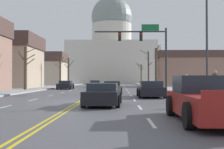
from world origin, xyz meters
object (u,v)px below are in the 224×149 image
(signal_gantry, at_px, (146,44))
(bicycle_parked, at_px, (218,95))
(sedan_near_02, at_px, (103,95))
(sedan_oncoming_00, at_px, (66,85))
(street_lamp_right, at_px, (203,26))
(pickup_truck_near_03, at_px, (206,101))
(sedan_near_00, at_px, (112,88))
(sedan_oncoming_01, at_px, (95,84))
(sedan_near_01, at_px, (151,89))
(pedestrian_01, at_px, (215,85))
(pedestrian_00, at_px, (186,83))

(signal_gantry, xyz_separation_m, bicycle_parked, (2.80, -14.80, -4.83))
(sedan_near_02, xyz_separation_m, sedan_oncoming_00, (-6.70, 25.38, -0.00))
(street_lamp_right, height_order, pickup_truck_near_03, street_lamp_right)
(sedan_near_00, height_order, sedan_near_02, sedan_near_00)
(pickup_truck_near_03, distance_m, sedan_oncoming_00, 33.07)
(pickup_truck_near_03, distance_m, sedan_oncoming_01, 40.33)
(sedan_near_00, height_order, sedan_oncoming_00, sedan_near_00)
(signal_gantry, bearing_deg, sedan_near_01, -93.16)
(signal_gantry, height_order, pickup_truck_near_03, signal_gantry)
(street_lamp_right, relative_size, sedan_near_02, 1.77)
(sedan_near_00, bearing_deg, bicycle_parked, -61.11)
(sedan_oncoming_01, bearing_deg, sedan_oncoming_00, -112.96)
(sedan_near_00, relative_size, sedan_oncoming_00, 0.90)
(signal_gantry, relative_size, sedan_oncoming_00, 1.69)
(street_lamp_right, bearing_deg, pickup_truck_near_03, -105.35)
(sedan_near_00, distance_m, bicycle_parked, 13.40)
(signal_gantry, height_order, pedestrian_01, signal_gantry)
(signal_gantry, height_order, sedan_near_01, signal_gantry)
(pickup_truck_near_03, bearing_deg, sedan_oncoming_00, 108.64)
(sedan_near_02, relative_size, pickup_truck_near_03, 0.84)
(sedan_near_00, relative_size, sedan_oncoming_01, 0.94)
(signal_gantry, distance_m, pedestrian_01, 16.83)
(signal_gantry, height_order, bicycle_parked, signal_gantry)
(sedan_oncoming_00, distance_m, bicycle_parked, 27.69)
(pedestrian_00, bearing_deg, pedestrian_01, -93.37)
(sedan_near_00, height_order, sedan_oncoming_01, sedan_near_00)
(street_lamp_right, relative_size, sedan_near_00, 1.91)
(pedestrian_01, height_order, bicycle_parked, pedestrian_01)
(signal_gantry, distance_m, sedan_near_01, 9.87)
(street_lamp_right, xyz_separation_m, bicycle_parked, (0.33, -2.00, -4.42))
(street_lamp_right, relative_size, sedan_oncoming_00, 1.72)
(pickup_truck_near_03, relative_size, sedan_oncoming_01, 1.20)
(pedestrian_01, bearing_deg, sedan_oncoming_00, 116.50)
(sedan_near_01, bearing_deg, street_lamp_right, -54.57)
(sedan_near_00, distance_m, pickup_truck_near_03, 19.18)
(sedan_near_01, relative_size, sedan_oncoming_00, 1.00)
(pickup_truck_near_03, bearing_deg, sedan_oncoming_01, 100.02)
(pickup_truck_near_03, bearing_deg, pedestrian_01, 69.11)
(street_lamp_right, xyz_separation_m, pickup_truck_near_03, (-2.50, -9.09, -4.20))
(pedestrian_00, bearing_deg, street_lamp_right, -92.26)
(sedan_near_01, xyz_separation_m, pedestrian_00, (3.17, 1.47, 0.48))
(sedan_near_02, bearing_deg, bicycle_parked, 9.66)
(sedan_near_01, bearing_deg, sedan_near_02, -115.14)
(pedestrian_01, bearing_deg, pickup_truck_near_03, -110.89)
(street_lamp_right, height_order, bicycle_parked, street_lamp_right)
(street_lamp_right, height_order, sedan_near_01, street_lamp_right)
(pickup_truck_near_03, xyz_separation_m, pedestrian_01, (2.19, 5.74, 0.43))
(sedan_oncoming_01, bearing_deg, bicycle_parked, -73.21)
(sedan_near_00, xyz_separation_m, pedestrian_01, (5.84, -13.09, 0.56))
(sedan_oncoming_00, relative_size, bicycle_parked, 2.65)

